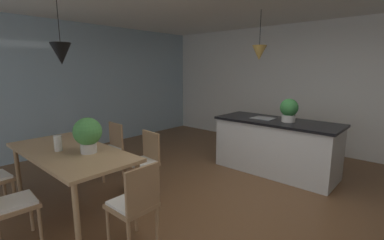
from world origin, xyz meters
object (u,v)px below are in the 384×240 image
Objects in this scene: potted_plant_on_island at (289,109)px; potted_plant_on_table at (88,133)px; chair_near_right at (7,203)px; chair_far_left at (109,148)px; kitchen_island at (276,146)px; vase_on_dining_table at (58,143)px; chair_far_right at (144,160)px; chair_kitchen_end at (135,203)px; dining_table at (70,155)px.

potted_plant_on_table is at bearing -117.36° from potted_plant_on_island.
chair_near_right is 1.97× the size of potted_plant_on_table.
potted_plant_on_table is (0.72, -0.71, 0.49)m from chair_far_left.
chair_near_right and chair_far_left have the same top height.
kitchen_island is 3.33m from vase_on_dining_table.
chair_far_right is at bearing -121.60° from potted_plant_on_island.
potted_plant_on_table reaches higher than chair_far_right.
potted_plant_on_table is (-1.08, 0.11, 0.49)m from chair_kitchen_end.
dining_table is 9.94× the size of vase_on_dining_table.
potted_plant_on_table reaches higher than chair_kitchen_end.
chair_far_right is 1.97× the size of potted_plant_on_table.
chair_near_right is 1.07m from potted_plant_on_table.
potted_plant_on_island is at bearing 59.23° from dining_table.
chair_near_right is 1.64m from chair_far_right.
dining_table is at bearing 52.78° from vase_on_dining_table.
chair_kitchen_end is 2.90m from potted_plant_on_island.
chair_kitchen_end is 1.23m from chair_near_right.
kitchen_island is at bearing 65.87° from potted_plant_on_table.
vase_on_dining_table is at bearing -175.79° from chair_kitchen_end.
potted_plant_on_island reaches higher than potted_plant_on_table.
chair_far_left is at bearing 155.56° from chair_kitchen_end.
dining_table is at bearing -157.46° from potted_plant_on_table.
kitchen_island is 4.52× the size of potted_plant_on_table.
chair_far_right is (0.45, 0.82, -0.18)m from dining_table.
chair_far_left is at bearing 118.42° from dining_table.
dining_table is 2.28× the size of chair_far_right.
vase_on_dining_table is at bearing -118.24° from kitchen_island.
chair_near_right is 0.44× the size of kitchen_island.
kitchen_island is at bearing 62.48° from chair_far_right.
chair_far_left is 1.97× the size of potted_plant_on_table.
potted_plant_on_table is at bearing -103.61° from chair_far_right.
potted_plant_on_table is (-0.16, 0.94, 0.49)m from chair_near_right.
chair_near_right is at bearing -108.72° from potted_plant_on_island.
vase_on_dining_table is (-0.36, -0.22, -0.15)m from potted_plant_on_table.
chair_far_left is (-0.90, 0.00, 0.00)m from chair_far_right.
chair_kitchen_end is at bearing 41.84° from chair_near_right.
chair_kitchen_end is 1.23m from chair_far_right.
vase_on_dining_table is (-0.08, -0.11, 0.16)m from dining_table.
chair_near_right is (0.44, -0.82, -0.18)m from dining_table.
potted_plant_on_table reaches higher than chair_near_right.
dining_table is 0.21m from vase_on_dining_table.
vase_on_dining_table reaches higher than chair_kitchen_end.
dining_table is 5.28× the size of potted_plant_on_island.
kitchen_island is (1.04, 3.64, -0.01)m from chair_near_right.
dining_table is 2.28× the size of chair_kitchen_end.
chair_near_right is at bearing -53.91° from vase_on_dining_table.
potted_plant_on_island is 0.85× the size of potted_plant_on_table.
chair_near_right reaches higher than dining_table.
vase_on_dining_table is at bearing -119.75° from chair_far_right.
potted_plant_on_island reaches higher than chair_far_left.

